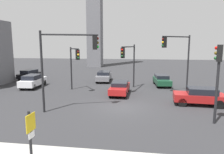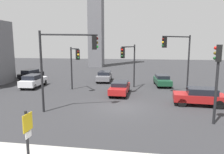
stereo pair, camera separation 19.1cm
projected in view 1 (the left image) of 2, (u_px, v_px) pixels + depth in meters
The scene contains 13 objects.
ground_plane at pixel (122, 107), 16.17m from camera, with size 109.32×109.32×0.00m, color #2D2D30.
direction_sign at pixel (31, 136), 7.48m from camera, with size 0.14×0.56×2.35m.
traffic_light_0 at pixel (74, 60), 21.07m from camera, with size 1.63×2.16×4.59m.
traffic_light_1 at pixel (218, 69), 12.30m from camera, with size 0.49×0.41×4.85m.
traffic_light_2 at pixel (68, 54), 14.69m from camera, with size 3.92×1.50×5.80m.
traffic_light_3 at pixel (129, 57), 21.44m from camera, with size 1.21×4.32×4.87m.
traffic_light_4 at pixel (177, 52), 20.34m from camera, with size 2.99×2.11×5.80m.
car_1 at pixel (30, 74), 29.05m from camera, with size 2.02×4.06×1.37m.
car_2 at pixel (120, 88), 20.24m from camera, with size 1.75×4.06×1.25m.
car_3 at pixel (33, 81), 23.50m from camera, with size 1.88×4.11×1.48m.
car_4 at pixel (162, 80), 24.60m from camera, with size 1.93×4.07×1.28m.
car_5 at pixel (200, 96), 16.62m from camera, with size 4.04×1.97×1.43m.
car_7 at pixel (104, 76), 27.55m from camera, with size 2.01×4.33×1.30m.
Camera 1 is at (1.38, -15.57, 4.84)m, focal length 33.09 mm.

